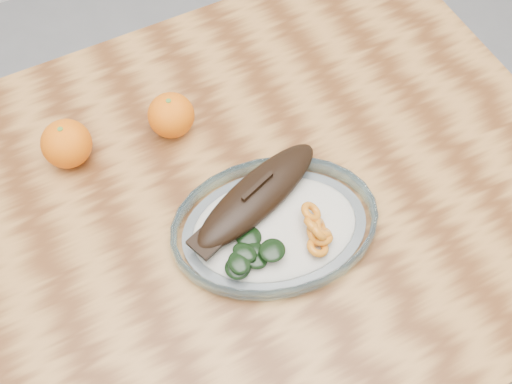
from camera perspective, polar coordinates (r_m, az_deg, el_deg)
ground at (r=1.65m, az=-3.34°, el=-15.10°), size 3.00×3.00×0.00m
dining_table at (r=1.04m, az=-5.15°, el=-5.17°), size 1.20×0.80×0.75m
plated_meal at (r=0.92m, az=1.61°, el=-2.81°), size 0.64×0.64×0.08m
orange_left at (r=1.01m, az=-16.49°, el=4.14°), size 0.08×0.08×0.08m
orange_right at (r=1.02m, az=-7.56°, el=6.78°), size 0.07×0.07×0.07m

